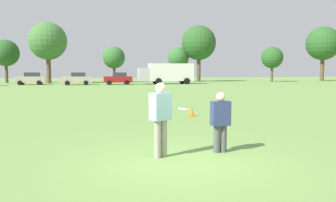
{
  "coord_description": "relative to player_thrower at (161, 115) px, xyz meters",
  "views": [
    {
      "loc": [
        -2.05,
        -7.35,
        2.05
      ],
      "look_at": [
        0.33,
        2.75,
        1.14
      ],
      "focal_mm": 36.69,
      "sensor_mm": 36.0,
      "label": 1
    }
  ],
  "objects": [
    {
      "name": "ground_plane",
      "position": [
        0.38,
        -0.5,
        -1.0
      ],
      "size": [
        190.49,
        190.49,
        0.0
      ],
      "primitive_type": "plane",
      "color": "#6B9347"
    },
    {
      "name": "tree_center_elm",
      "position": [
        3.03,
        54.18,
        3.4
      ],
      "size": [
        3.94,
        3.94,
        6.4
      ],
      "color": "brown",
      "rests_on": "ground"
    },
    {
      "name": "tree_east_birch",
      "position": [
        15.57,
        56.71,
        3.55
      ],
      "size": [
        4.08,
        4.08,
        6.62
      ],
      "color": "brown",
      "rests_on": "ground"
    },
    {
      "name": "tree_east_oak",
      "position": [
        19.27,
        55.37,
        6.35
      ],
      "size": [
        6.58,
        6.58,
        10.69
      ],
      "color": "brown",
      "rests_on": "ground"
    },
    {
      "name": "box_truck",
      "position": [
        10.42,
        44.27,
        0.75
      ],
      "size": [
        8.52,
        3.06,
        3.18
      ],
      "color": "white",
      "rests_on": "ground"
    },
    {
      "name": "frisbee",
      "position": [
        0.55,
        -0.07,
        0.15
      ],
      "size": [
        0.27,
        0.27,
        0.07
      ],
      "color": "white"
    },
    {
      "name": "player_thrower",
      "position": [
        0.0,
        0.0,
        0.0
      ],
      "size": [
        0.56,
        0.48,
        1.77
      ],
      "color": "gray",
      "rests_on": "ground"
    },
    {
      "name": "parked_car_center",
      "position": [
        -9.75,
        45.99,
        -0.08
      ],
      "size": [
        4.21,
        2.24,
        1.82
      ],
      "color": "#B7AD99",
      "rests_on": "ground"
    },
    {
      "name": "traffic_cone",
      "position": [
        2.9,
        6.93,
        -0.77
      ],
      "size": [
        0.32,
        0.32,
        0.48
      ],
      "color": "#D8590C",
      "rests_on": "ground"
    },
    {
      "name": "tree_west_oak",
      "position": [
        -15.16,
        55.94,
        4.07
      ],
      "size": [
        4.54,
        4.54,
        7.38
      ],
      "color": "brown",
      "rests_on": "ground"
    },
    {
      "name": "tree_far_east_pine",
      "position": [
        32.34,
        50.94,
        3.52
      ],
      "size": [
        4.04,
        4.04,
        6.57
      ],
      "color": "brown",
      "rests_on": "ground"
    },
    {
      "name": "player_defender",
      "position": [
        1.56,
        0.13,
        -0.15
      ],
      "size": [
        0.47,
        0.27,
        1.52
      ],
      "color": "#4C4C51",
      "rests_on": "ground"
    },
    {
      "name": "parked_car_mid_right",
      "position": [
        -3.1,
        44.13,
        -0.08
      ],
      "size": [
        4.21,
        2.24,
        1.82
      ],
      "color": "#B7AD99",
      "rests_on": "ground"
    },
    {
      "name": "tree_west_maple",
      "position": [
        -7.83,
        51.91,
        5.88
      ],
      "size": [
        6.16,
        6.16,
        10.0
      ],
      "color": "brown",
      "rests_on": "ground"
    },
    {
      "name": "parked_car_near_right",
      "position": [
        2.85,
        44.02,
        -0.08
      ],
      "size": [
        4.21,
        2.24,
        1.82
      ],
      "color": "maroon",
      "rests_on": "ground"
    },
    {
      "name": "tree_far_west_pine",
      "position": [
        44.8,
        52.99,
        6.51
      ],
      "size": [
        6.72,
        6.72,
        10.92
      ],
      "color": "brown",
      "rests_on": "ground"
    }
  ]
}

